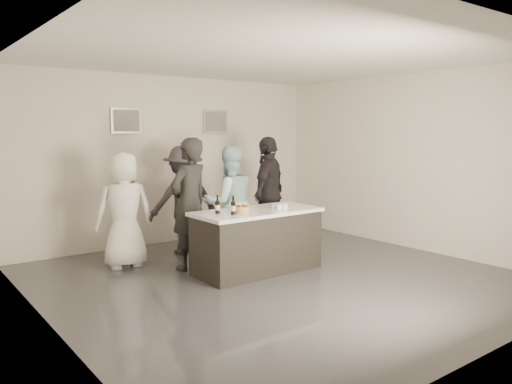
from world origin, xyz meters
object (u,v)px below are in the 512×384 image
cake (242,210)px  person_guest_right (269,193)px  beer_bottle_b (233,205)px  person_guest_left (124,210)px  bar_counter (257,241)px  person_guest_back (184,200)px  person_main_black (189,204)px  beer_bottle_a (218,204)px  person_main_blue (229,203)px

cake → person_guest_right: 1.71m
cake → beer_bottle_b: size_ratio=0.81×
person_guest_left → person_guest_right: person_guest_right is taller
bar_counter → person_guest_back: (-0.29, 1.62, 0.44)m
person_guest_back → bar_counter: bearing=111.1°
beer_bottle_b → person_main_black: 0.86m
beer_bottle_a → person_main_blue: bearing=47.3°
beer_bottle_b → person_main_black: person_main_black is taller
cake → person_guest_right: (1.33, 1.07, 0.03)m
person_guest_left → person_guest_back: (1.13, 0.24, 0.03)m
person_main_black → person_guest_left: person_main_black is taller
person_main_blue → person_guest_right: (0.92, 0.15, 0.07)m
beer_bottle_a → person_guest_left: person_guest_left is taller
cake → person_guest_right: size_ratio=0.11×
person_guest_left → person_guest_right: (2.44, -0.38, 0.11)m
person_main_black → person_main_blue: (0.79, 0.14, -0.07)m
beer_bottle_b → person_guest_back: size_ratio=0.15×
bar_counter → person_main_black: (-0.70, 0.72, 0.52)m
beer_bottle_a → person_main_blue: size_ratio=0.15×
beer_bottle_a → beer_bottle_b: (0.13, -0.19, 0.00)m
beer_bottle_b → person_guest_right: size_ratio=0.13×
person_guest_left → person_main_blue: bearing=169.6°
beer_bottle_b → person_main_black: size_ratio=0.13×
bar_counter → person_main_blue: (0.09, 0.85, 0.45)m
person_guest_right → beer_bottle_a: bearing=-2.2°
cake → person_guest_left: bearing=127.3°
cake → person_guest_back: (0.03, 1.69, -0.04)m
cake → person_main_black: (-0.38, 0.78, 0.03)m
beer_bottle_a → person_main_blue: (0.72, 0.78, -0.13)m
person_main_blue → person_guest_back: 0.86m
beer_bottle_a → person_main_black: size_ratio=0.13×
cake → person_main_blue: 1.01m
beer_bottle_a → person_main_black: 0.65m
cake → beer_bottle_b: bearing=-162.8°
beer_bottle_b → person_main_blue: person_main_blue is taller
cake → person_main_black: person_main_black is taller
person_guest_right → person_guest_back: 1.45m
cake → person_main_blue: person_main_blue is taller
person_guest_back → person_main_black: bearing=76.7°
beer_bottle_b → person_guest_left: 1.77m
beer_bottle_a → person_guest_back: size_ratio=0.15×
cake → person_guest_right: person_guest_right is taller
cake → beer_bottle_b: beer_bottle_b is taller
person_main_black → person_guest_back: person_main_black is taller
person_main_black → beer_bottle_a: bearing=79.0°
person_guest_left → beer_bottle_b: bearing=130.4°
bar_counter → cake: (-0.32, -0.07, 0.49)m
beer_bottle_b → person_main_blue: (0.59, 0.97, -0.13)m
bar_counter → person_main_blue: bearing=83.7°
person_guest_right → person_guest_back: size_ratio=1.08×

